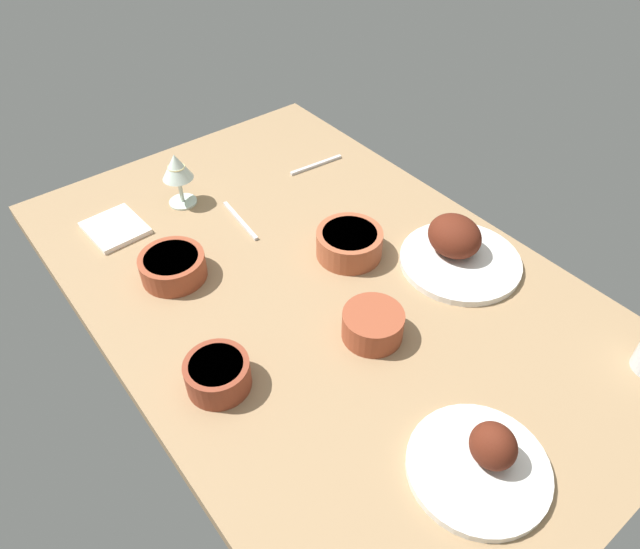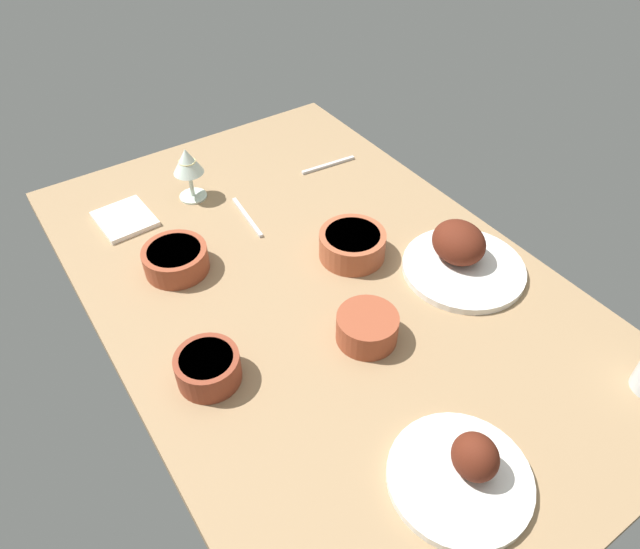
% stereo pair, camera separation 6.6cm
% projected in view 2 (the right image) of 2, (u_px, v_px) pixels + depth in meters
% --- Properties ---
extents(dining_table, '(1.40, 0.90, 0.04)m').
position_uv_depth(dining_table, '(320.00, 288.00, 1.26)').
color(dining_table, '#937551').
rests_on(dining_table, ground).
extents(plate_near_viewer, '(0.27, 0.27, 0.10)m').
position_uv_depth(plate_near_viewer, '(461.00, 255.00, 1.26)').
color(plate_near_viewer, silver).
rests_on(plate_near_viewer, dining_table).
extents(plate_far_side, '(0.23, 0.23, 0.09)m').
position_uv_depth(plate_far_side, '(465.00, 471.00, 0.90)').
color(plate_far_side, silver).
rests_on(plate_far_side, dining_table).
extents(bowl_potatoes, '(0.14, 0.14, 0.06)m').
position_uv_depth(bowl_potatoes, '(176.00, 259.00, 1.25)').
color(bowl_potatoes, brown).
rests_on(bowl_potatoes, dining_table).
extents(bowl_sauce, '(0.15, 0.15, 0.06)m').
position_uv_depth(bowl_sauce, '(352.00, 244.00, 1.29)').
color(bowl_sauce, '#A35133').
rests_on(bowl_sauce, dining_table).
extents(bowl_pasta, '(0.12, 0.12, 0.06)m').
position_uv_depth(bowl_pasta, '(208.00, 367.00, 1.04)').
color(bowl_pasta, brown).
rests_on(bowl_pasta, dining_table).
extents(bowl_cream, '(0.12, 0.12, 0.06)m').
position_uv_depth(bowl_cream, '(367.00, 327.00, 1.11)').
color(bowl_cream, brown).
rests_on(bowl_cream, dining_table).
extents(wine_glass, '(0.08, 0.08, 0.14)m').
position_uv_depth(wine_glass, '(187.00, 164.00, 1.41)').
color(wine_glass, silver).
rests_on(wine_glass, dining_table).
extents(folded_napkin, '(0.15, 0.13, 0.01)m').
position_uv_depth(folded_napkin, '(125.00, 219.00, 1.40)').
color(folded_napkin, white).
rests_on(folded_napkin, dining_table).
extents(fork_loose, '(0.17, 0.03, 0.01)m').
position_uv_depth(fork_loose, '(247.00, 217.00, 1.41)').
color(fork_loose, silver).
rests_on(fork_loose, dining_table).
extents(spoon_loose, '(0.02, 0.16, 0.01)m').
position_uv_depth(spoon_loose, '(328.00, 165.00, 1.58)').
color(spoon_loose, silver).
rests_on(spoon_loose, dining_table).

